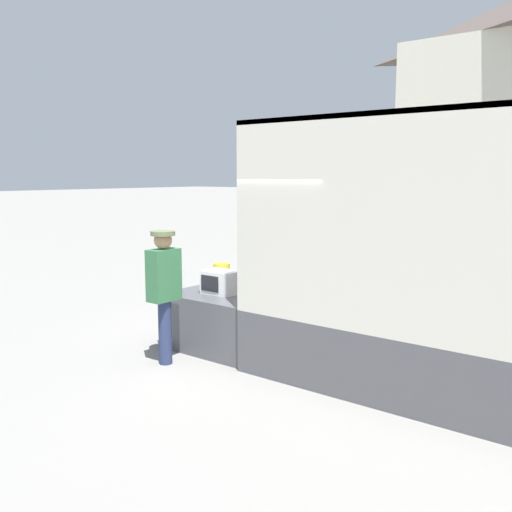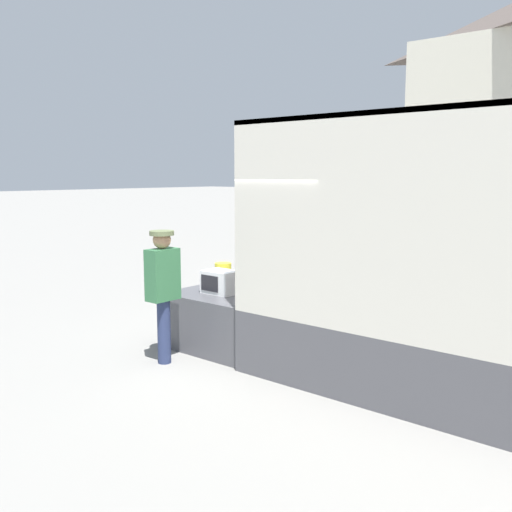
# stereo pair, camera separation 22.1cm
# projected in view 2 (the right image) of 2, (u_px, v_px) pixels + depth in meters

# --- Properties ---
(ground_plane) EXTENTS (160.00, 160.00, 0.00)m
(ground_plane) POSITION_uv_depth(u_px,v_px,m) (290.00, 349.00, 8.40)
(ground_plane) COLOR gray
(tailgate_deck) EXTENTS (1.58, 2.29, 0.82)m
(tailgate_deck) POSITION_uv_depth(u_px,v_px,m) (249.00, 314.00, 8.85)
(tailgate_deck) COLOR #4C4C51
(tailgate_deck) RESTS_ON ground
(microwave) EXTENTS (0.52, 0.38, 0.34)m
(microwave) POSITION_uv_depth(u_px,v_px,m) (221.00, 282.00, 8.38)
(microwave) COLOR white
(microwave) RESTS_ON tailgate_deck
(portable_generator) EXTENTS (0.70, 0.51, 0.58)m
(portable_generator) POSITION_uv_depth(u_px,v_px,m) (275.00, 271.00, 9.08)
(portable_generator) COLOR black
(portable_generator) RESTS_ON tailgate_deck
(orange_bucket) EXTENTS (0.27, 0.27, 0.32)m
(orange_bucket) POSITION_uv_depth(u_px,v_px,m) (223.00, 273.00, 9.21)
(orange_bucket) COLOR yellow
(orange_bucket) RESTS_ON tailgate_deck
(worker_person) EXTENTS (0.33, 0.44, 1.82)m
(worker_person) POSITION_uv_depth(u_px,v_px,m) (163.00, 282.00, 7.65)
(worker_person) COLOR navy
(worker_person) RESTS_ON ground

